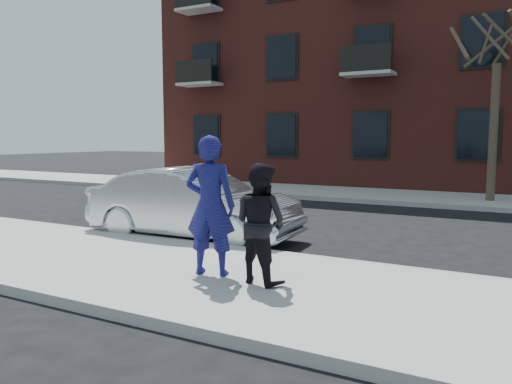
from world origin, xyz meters
The scene contains 10 objects.
ground centered at (0.00, 0.00, 0.00)m, with size 100.00×100.00×0.00m, color black.
near_sidewalk centered at (0.00, -0.25, 0.07)m, with size 50.00×3.50×0.15m, color gray.
near_curb centered at (0.00, 1.55, 0.07)m, with size 50.00×0.10×0.15m, color #999691.
far_sidewalk centered at (0.00, 11.25, 0.07)m, with size 50.00×3.50×0.15m, color gray.
far_curb centered at (0.00, 9.45, 0.07)m, with size 50.00×0.10×0.15m, color #999691.
apartment_building centered at (2.00, 18.00, 6.16)m, with size 24.30×10.30×12.30m.
street_tree centered at (4.50, 11.00, 5.52)m, with size 3.60×3.60×6.80m.
silver_sedan centered at (-0.61, 2.30, 0.74)m, with size 1.57×4.50×1.48m, color #B7BABF.
man_hoodie centered at (1.50, -0.22, 1.15)m, with size 0.83×0.65×2.01m.
man_peacoat centered at (2.32, -0.23, 0.97)m, with size 0.92×0.79×1.63m.
Camera 1 is at (5.45, -6.12, 2.13)m, focal length 35.00 mm.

